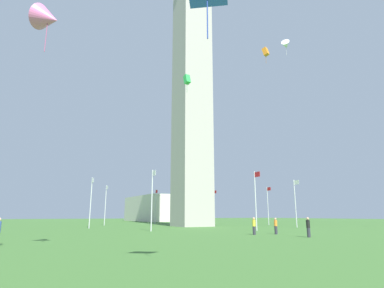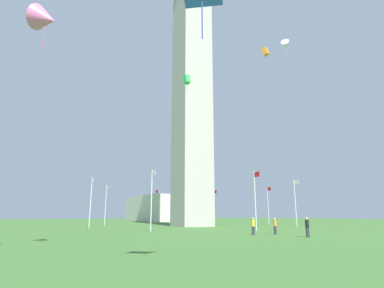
{
  "view_description": "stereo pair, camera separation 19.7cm",
  "coord_description": "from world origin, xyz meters",
  "px_view_note": "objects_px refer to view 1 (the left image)",
  "views": [
    {
      "loc": [
        49.01,
        -26.27,
        1.9
      ],
      "look_at": [
        0.0,
        0.0,
        14.4
      ],
      "focal_mm": 29.61,
      "sensor_mm": 36.0,
      "label": 1
    },
    {
      "loc": [
        49.1,
        -26.1,
        1.9
      ],
      "look_at": [
        0.0,
        0.0,
        14.4
      ],
      "focal_mm": 29.61,
      "sensor_mm": 36.0,
      "label": 2
    }
  ],
  "objects_px": {
    "kite_pink_delta": "(48,19)",
    "distant_building": "(155,209)",
    "obelisk_monument": "(192,85)",
    "person_yellow_shirt": "(254,226)",
    "flagpole_sw": "(106,203)",
    "flagpole_e": "(268,204)",
    "person_black_shirt": "(308,227)",
    "flagpole_s": "(155,205)",
    "kite_orange_box": "(266,52)",
    "flagpole_n": "(256,197)",
    "person_orange_shirt": "(276,226)",
    "flagpole_w": "(91,200)",
    "kite_white_delta": "(286,45)",
    "flagpole_ne": "(295,201)",
    "flagpole_nw": "(152,197)",
    "flagpole_se": "(214,205)",
    "kite_green_box": "(187,79)"
  },
  "relations": [
    {
      "from": "flagpole_sw",
      "to": "kite_pink_delta",
      "type": "distance_m",
      "value": 47.5
    },
    {
      "from": "kite_orange_box",
      "to": "flagpole_n",
      "type": "bearing_deg",
      "value": -61.75
    },
    {
      "from": "person_black_shirt",
      "to": "flagpole_w",
      "type": "bearing_deg",
      "value": 64.18
    },
    {
      "from": "obelisk_monument",
      "to": "distant_building",
      "type": "xyz_separation_m",
      "value": [
        -48.16,
        12.3,
        -21.97
      ]
    },
    {
      "from": "flagpole_n",
      "to": "kite_white_delta",
      "type": "distance_m",
      "value": 21.68
    },
    {
      "from": "distant_building",
      "to": "flagpole_n",
      "type": "bearing_deg",
      "value": -10.67
    },
    {
      "from": "person_orange_shirt",
      "to": "kite_orange_box",
      "type": "relative_size",
      "value": 0.6
    },
    {
      "from": "flagpole_n",
      "to": "kite_orange_box",
      "type": "relative_size",
      "value": 2.74
    },
    {
      "from": "flagpole_ne",
      "to": "flagpole_e",
      "type": "bearing_deg",
      "value": 157.5
    },
    {
      "from": "kite_pink_delta",
      "to": "person_orange_shirt",
      "type": "bearing_deg",
      "value": 111.29
    },
    {
      "from": "flagpole_s",
      "to": "kite_white_delta",
      "type": "distance_m",
      "value": 42.64
    },
    {
      "from": "person_black_shirt",
      "to": "obelisk_monument",
      "type": "bearing_deg",
      "value": 31.77
    },
    {
      "from": "flagpole_sw",
      "to": "flagpole_w",
      "type": "relative_size",
      "value": 1.0
    },
    {
      "from": "flagpole_n",
      "to": "person_orange_shirt",
      "type": "relative_size",
      "value": 4.56
    },
    {
      "from": "flagpole_e",
      "to": "kite_pink_delta",
      "type": "distance_m",
      "value": 54.58
    },
    {
      "from": "flagpole_e",
      "to": "person_orange_shirt",
      "type": "relative_size",
      "value": 4.56
    },
    {
      "from": "flagpole_e",
      "to": "kite_white_delta",
      "type": "bearing_deg",
      "value": -32.79
    },
    {
      "from": "flagpole_n",
      "to": "flagpole_ne",
      "type": "distance_m",
      "value": 13.04
    },
    {
      "from": "flagpole_se",
      "to": "kite_orange_box",
      "type": "xyz_separation_m",
      "value": [
        25.9,
        -6.14,
        23.33
      ]
    },
    {
      "from": "flagpole_nw",
      "to": "flagpole_e",
      "type": "bearing_deg",
      "value": 112.5
    },
    {
      "from": "flagpole_n",
      "to": "kite_green_box",
      "type": "distance_m",
      "value": 19.48
    },
    {
      "from": "obelisk_monument",
      "to": "flagpole_e",
      "type": "xyz_separation_m",
      "value": [
        0.06,
        17.03,
        -21.79
      ]
    },
    {
      "from": "flagpole_se",
      "to": "person_orange_shirt",
      "type": "relative_size",
      "value": 4.56
    },
    {
      "from": "flagpole_sw",
      "to": "kite_white_delta",
      "type": "xyz_separation_m",
      "value": [
        31.82,
        16.34,
        21.08
      ]
    },
    {
      "from": "kite_pink_delta",
      "to": "distant_building",
      "type": "bearing_deg",
      "value": 154.69
    },
    {
      "from": "kite_pink_delta",
      "to": "distant_building",
      "type": "height_order",
      "value": "kite_pink_delta"
    },
    {
      "from": "kite_pink_delta",
      "to": "kite_orange_box",
      "type": "height_order",
      "value": "kite_orange_box"
    },
    {
      "from": "kite_orange_box",
      "to": "flagpole_se",
      "type": "bearing_deg",
      "value": 166.67
    },
    {
      "from": "flagpole_sw",
      "to": "distant_building",
      "type": "relative_size",
      "value": 0.27
    },
    {
      "from": "kite_green_box",
      "to": "distant_building",
      "type": "distance_m",
      "value": 64.21
    },
    {
      "from": "flagpole_e",
      "to": "person_black_shirt",
      "type": "height_order",
      "value": "flagpole_e"
    },
    {
      "from": "flagpole_s",
      "to": "kite_orange_box",
      "type": "distance_m",
      "value": 39.16
    },
    {
      "from": "flagpole_se",
      "to": "person_orange_shirt",
      "type": "distance_m",
      "value": 39.12
    },
    {
      "from": "flagpole_ne",
      "to": "flagpole_s",
      "type": "xyz_separation_m",
      "value": [
        -29.08,
        -12.05,
        0.0
      ]
    },
    {
      "from": "flagpole_s",
      "to": "flagpole_nw",
      "type": "relative_size",
      "value": 1.0
    },
    {
      "from": "flagpole_n",
      "to": "flagpole_s",
      "type": "relative_size",
      "value": 1.0
    },
    {
      "from": "flagpole_ne",
      "to": "kite_green_box",
      "type": "relative_size",
      "value": 2.69
    },
    {
      "from": "flagpole_w",
      "to": "person_black_shirt",
      "type": "relative_size",
      "value": 4.35
    },
    {
      "from": "flagpole_s",
      "to": "flagpole_n",
      "type": "bearing_deg",
      "value": -0.0
    },
    {
      "from": "flagpole_w",
      "to": "kite_orange_box",
      "type": "height_order",
      "value": "kite_orange_box"
    },
    {
      "from": "flagpole_se",
      "to": "distant_building",
      "type": "relative_size",
      "value": 0.27
    },
    {
      "from": "flagpole_w",
      "to": "distant_building",
      "type": "bearing_deg",
      "value": 148.69
    },
    {
      "from": "flagpole_sw",
      "to": "person_orange_shirt",
      "type": "xyz_separation_m",
      "value": [
        35.88,
        8.86,
        -3.28
      ]
    },
    {
      "from": "person_black_shirt",
      "to": "person_yellow_shirt",
      "type": "relative_size",
      "value": 1.02
    },
    {
      "from": "obelisk_monument",
      "to": "kite_pink_delta",
      "type": "bearing_deg",
      "value": -38.4
    },
    {
      "from": "person_orange_shirt",
      "to": "person_black_shirt",
      "type": "relative_size",
      "value": 0.95
    },
    {
      "from": "flagpole_s",
      "to": "flagpole_sw",
      "type": "xyz_separation_m",
      "value": [
        4.99,
        -12.05,
        0.0
      ]
    },
    {
      "from": "obelisk_monument",
      "to": "person_yellow_shirt",
      "type": "bearing_deg",
      "value": -13.61
    },
    {
      "from": "flagpole_sw",
      "to": "flagpole_w",
      "type": "xyz_separation_m",
      "value": [
        12.05,
        -4.99,
        0.0
      ]
    },
    {
      "from": "kite_orange_box",
      "to": "kite_green_box",
      "type": "distance_m",
      "value": 14.27
    }
  ]
}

